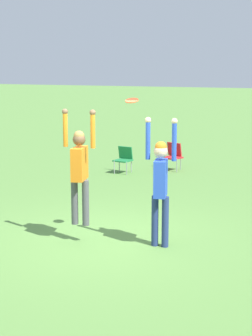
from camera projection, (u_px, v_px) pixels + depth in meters
The scene contains 6 objects.
ground_plane at pixel (102, 240), 10.05m from camera, with size 120.00×120.00×0.00m, color #56843D.
person_jumping at pixel (79, 165), 9.67m from camera, with size 0.62×0.50×2.03m.
person_defending at pixel (161, 179), 9.47m from camera, with size 0.56×0.44×2.23m.
frisbee at pixel (132, 100), 9.46m from camera, with size 0.23×0.22×0.08m.
camping_chair_3 at pixel (124, 158), 16.03m from camera, with size 0.51×0.55×0.75m.
camping_chair_4 at pixel (173, 154), 16.44m from camera, with size 0.62×0.66×0.80m.
Camera 1 is at (3.92, -8.81, 3.14)m, focal length 60.00 mm.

